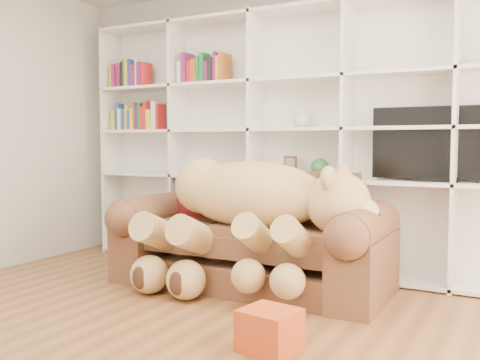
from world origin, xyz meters
The scene contains 13 objects.
wall_back centered at (0.00, 2.50, 1.35)m, with size 5.00×0.02×2.70m, color silver.
bookshelf centered at (-0.24, 2.36, 1.31)m, with size 4.43×0.35×2.40m.
sofa centered at (-0.16, 1.67, 0.35)m, with size 2.22×0.96×0.93m.
teddy_bear centered at (-0.09, 1.48, 0.67)m, with size 1.81×0.95×1.05m.
throw_pillow centered at (-0.77, 1.83, 0.68)m, with size 0.41×0.13×0.41m, color #611012.
gift_box centered at (0.57, 0.47, 0.12)m, with size 0.30×0.28×0.24m, color #C6451A.
tv centered at (1.18, 2.35, 1.16)m, with size 1.03×0.18×0.61m.
picture_frame centered at (-0.09, 2.30, 0.97)m, with size 0.15×0.03×0.18m, color #572F1E.
green_vase centered at (0.20, 2.30, 0.95)m, with size 0.18×0.18×0.18m, color #326136.
figurine_tall centered at (-0.89, 2.30, 0.94)m, with size 0.07×0.07×0.14m, color beige.
figurine_short centered at (-0.84, 2.30, 0.93)m, with size 0.07×0.07×0.12m, color beige.
snow_globe centered at (-0.59, 2.30, 0.93)m, with size 0.12×0.12×0.12m, color white.
shelf_vase centered at (0.01, 2.30, 1.40)m, with size 0.17×0.17×0.18m, color beige.
Camera 1 is at (1.82, -2.21, 1.18)m, focal length 40.00 mm.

